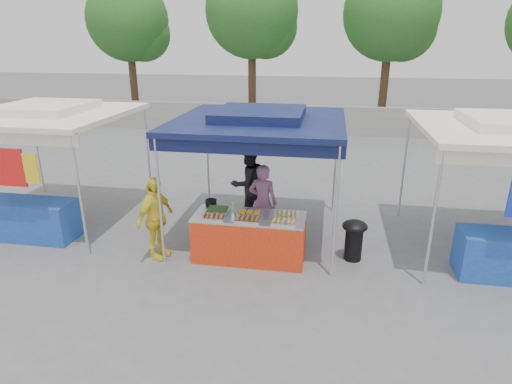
% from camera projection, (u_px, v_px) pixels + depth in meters
% --- Properties ---
extents(ground_plane, '(80.00, 80.00, 0.00)m').
position_uv_depth(ground_plane, '(251.00, 255.00, 8.01)').
color(ground_plane, slate).
extents(back_wall, '(40.00, 0.25, 1.20)m').
position_uv_depth(back_wall, '(298.00, 120.00, 18.00)').
color(back_wall, gray).
rests_on(back_wall, ground_plane).
extents(main_canopy, '(3.20, 3.20, 2.57)m').
position_uv_depth(main_canopy, '(259.00, 120.00, 8.11)').
color(main_canopy, silver).
rests_on(main_canopy, ground_plane).
extents(neighbor_stall_left, '(3.20, 3.20, 2.57)m').
position_uv_depth(neighbor_stall_left, '(39.00, 154.00, 8.73)').
color(neighbor_stall_left, silver).
rests_on(neighbor_stall_left, ground_plane).
extents(tree_0, '(3.81, 3.80, 6.54)m').
position_uv_depth(tree_0, '(131.00, 24.00, 20.17)').
color(tree_0, '#472F1B').
rests_on(tree_0, ground_plane).
extents(tree_1, '(4.06, 4.06, 6.98)m').
position_uv_depth(tree_1, '(255.00, 15.00, 18.77)').
color(tree_1, '#472F1B').
rests_on(tree_1, ground_plane).
extents(tree_2, '(3.96, 3.96, 6.81)m').
position_uv_depth(tree_2, '(394.00, 17.00, 17.92)').
color(tree_2, '#472F1B').
rests_on(tree_2, ground_plane).
extents(vendor_table, '(2.00, 0.80, 0.85)m').
position_uv_depth(vendor_table, '(249.00, 237.00, 7.77)').
color(vendor_table, red).
rests_on(vendor_table, ground_plane).
extents(food_tray_fl, '(0.42, 0.30, 0.07)m').
position_uv_depth(food_tray_fl, '(213.00, 217.00, 7.50)').
color(food_tray_fl, silver).
rests_on(food_tray_fl, vendor_table).
extents(food_tray_fm, '(0.42, 0.30, 0.07)m').
position_uv_depth(food_tray_fm, '(248.00, 219.00, 7.39)').
color(food_tray_fm, silver).
rests_on(food_tray_fm, vendor_table).
extents(food_tray_fr, '(0.42, 0.30, 0.07)m').
position_uv_depth(food_tray_fr, '(284.00, 222.00, 7.30)').
color(food_tray_fr, silver).
rests_on(food_tray_fr, vendor_table).
extents(food_tray_bl, '(0.42, 0.30, 0.07)m').
position_uv_depth(food_tray_bl, '(218.00, 210.00, 7.80)').
color(food_tray_bl, silver).
rests_on(food_tray_bl, vendor_table).
extents(food_tray_bm, '(0.42, 0.30, 0.07)m').
position_uv_depth(food_tray_bm, '(250.00, 213.00, 7.67)').
color(food_tray_bm, silver).
rests_on(food_tray_bm, vendor_table).
extents(food_tray_br, '(0.42, 0.30, 0.07)m').
position_uv_depth(food_tray_br, '(286.00, 215.00, 7.57)').
color(food_tray_br, silver).
rests_on(food_tray_br, vendor_table).
extents(cooking_pot, '(0.21, 0.21, 0.12)m').
position_uv_depth(cooking_pot, '(211.00, 203.00, 8.06)').
color(cooking_pot, black).
rests_on(cooking_pot, vendor_table).
extents(skewer_cup, '(0.09, 0.09, 0.11)m').
position_uv_depth(skewer_cup, '(233.00, 215.00, 7.54)').
color(skewer_cup, silver).
rests_on(skewer_cup, vendor_table).
extents(wok_burner, '(0.46, 0.46, 0.77)m').
position_uv_depth(wok_burner, '(354.00, 237.00, 7.73)').
color(wok_burner, black).
rests_on(wok_burner, ground_plane).
extents(crate_left, '(0.47, 0.33, 0.28)m').
position_uv_depth(crate_left, '(235.00, 233.00, 8.59)').
color(crate_left, '#1534B2').
rests_on(crate_left, ground_plane).
extents(crate_right, '(0.51, 0.36, 0.31)m').
position_uv_depth(crate_right, '(269.00, 238.00, 8.35)').
color(crate_right, '#1534B2').
rests_on(crate_right, ground_plane).
extents(crate_stacked, '(0.51, 0.35, 0.30)m').
position_uv_depth(crate_stacked, '(270.00, 224.00, 8.25)').
color(crate_stacked, '#1534B2').
rests_on(crate_stacked, crate_right).
extents(vendor_woman, '(0.61, 0.45, 1.56)m').
position_uv_depth(vendor_woman, '(263.00, 203.00, 8.42)').
color(vendor_woman, '#976088').
rests_on(vendor_woman, ground_plane).
extents(helper_man, '(1.06, 1.04, 1.72)m').
position_uv_depth(helper_man, '(248.00, 184.00, 9.27)').
color(helper_man, black).
rests_on(helper_man, ground_plane).
extents(customer_person, '(0.64, 0.98, 1.56)m').
position_uv_depth(customer_person, '(155.00, 219.00, 7.69)').
color(customer_person, yellow).
rests_on(customer_person, ground_plane).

